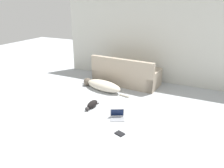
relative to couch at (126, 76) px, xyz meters
The scene contains 7 objects.
ground_plane 3.83m from the couch, 78.63° to the right, with size 20.00×20.00×0.00m, color #ADB2B7.
wall_back 1.42m from the couch, 42.47° to the left, with size 6.40×0.06×2.54m.
couch is the anchor object (origin of this frame).
dog 0.90m from the couch, 118.63° to the right, with size 1.66×0.67×0.29m.
cat 1.94m from the couch, 93.27° to the right, with size 0.19×0.55×0.18m.
laptop_open 2.23m from the couch, 72.44° to the right, with size 0.40×0.38×0.22m.
book_black 2.86m from the couch, 69.84° to the right, with size 0.22×0.18×0.02m.
Camera 1 is at (1.71, -2.34, 2.50)m, focal length 35.00 mm.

